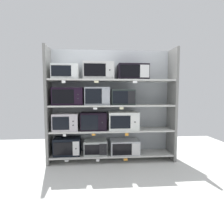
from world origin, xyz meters
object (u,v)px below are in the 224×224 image
microwave_6 (68,96)px  microwave_11 (132,72)px  microwave_3 (66,122)px  microwave_9 (66,72)px  microwave_2 (124,146)px  microwave_0 (67,146)px  microwave_10 (98,71)px  microwave_7 (97,96)px  microwave_1 (96,147)px  microwave_4 (94,121)px  microwave_8 (123,97)px  microwave_5 (123,121)px

microwave_6 → microwave_11: bearing=0.0°
microwave_3 → microwave_6: (0.05, -0.00, 0.49)m
microwave_3 → microwave_9: bearing=1.0°
microwave_2 → microwave_0: bearing=180.0°
microwave_6 → microwave_10: microwave_10 is taller
microwave_0 → microwave_7: bearing=-0.0°
microwave_1 → microwave_11: 1.63m
microwave_1 → microwave_3: (-0.56, -0.00, 0.51)m
microwave_4 → microwave_10: size_ratio=0.86×
microwave_7 → microwave_8: (0.49, 0.00, -0.02)m
microwave_1 → microwave_10: 1.47m
microwave_6 → microwave_0: bearing=179.7°
microwave_7 → microwave_9: bearing=180.0°
microwave_3 → microwave_4: bearing=-0.0°
microwave_7 → microwave_10: (0.03, 0.00, 0.47)m
microwave_3 → microwave_10: size_ratio=0.82×
microwave_10 → microwave_9: bearing=180.0°
microwave_0 → microwave_4: bearing=-0.0°
microwave_5 → microwave_11: (0.18, -0.00, 0.94)m
microwave_10 → microwave_6: bearing=-180.0°
microwave_9 → microwave_0: bearing=-1.9°
microwave_1 → microwave_7: (0.04, -0.00, 1.00)m
microwave_10 → microwave_11: size_ratio=1.01×
microwave_1 → microwave_10: microwave_10 is taller
microwave_0 → microwave_11: microwave_11 is taller
microwave_4 → microwave_6: size_ratio=0.88×
microwave_4 → microwave_8: microwave_8 is taller
microwave_10 → microwave_2: bearing=-0.0°
microwave_4 → microwave_5: 0.58m
microwave_4 → microwave_0: bearing=180.0°
microwave_8 → microwave_9: 1.18m
microwave_4 → microwave_9: bearing=180.0°
microwave_3 → microwave_4: (0.52, -0.00, 0.01)m
microwave_2 → microwave_11: bearing=0.1°
microwave_3 → microwave_10: (0.62, 0.00, 0.96)m
microwave_7 → microwave_10: size_ratio=0.82×
microwave_4 → microwave_7: size_ratio=1.05×
microwave_0 → microwave_10: (0.61, 0.00, 1.44)m
microwave_1 → microwave_11: microwave_11 is taller
microwave_2 → microwave_8: microwave_8 is taller
microwave_0 → microwave_6: (0.03, -0.00, 0.96)m
microwave_1 → microwave_11: (0.72, -0.00, 1.46)m
microwave_8 → microwave_6: bearing=180.0°
microwave_1 → microwave_2: microwave_1 is taller
microwave_9 → microwave_11: microwave_11 is taller
microwave_9 → microwave_4: bearing=-0.0°
microwave_0 → microwave_6: microwave_6 is taller
microwave_6 → microwave_5: bearing=0.0°
microwave_4 → microwave_5: (0.58, 0.00, 0.00)m
microwave_6 → microwave_8: size_ratio=1.25×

